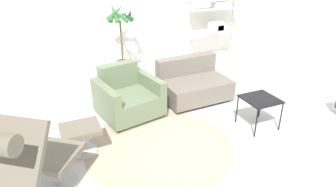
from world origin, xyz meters
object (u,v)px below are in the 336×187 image
(side_table, at_px, (260,101))
(shelf_unit, at_px, (218,13))
(armchair_red, at_px, (128,98))
(couch_low, at_px, (193,84))
(potted_plant, at_px, (122,38))
(lounge_chair, at_px, (26,156))
(ottoman, at_px, (81,133))

(side_table, distance_m, shelf_unit, 3.39)
(armchair_red, relative_size, couch_low, 0.88)
(side_table, bearing_deg, couch_low, 108.40)
(armchair_red, distance_m, potted_plant, 1.86)
(lounge_chair, distance_m, couch_low, 3.08)
(couch_low, distance_m, shelf_unit, 2.60)
(ottoman, xyz_separation_m, side_table, (2.45, -0.42, 0.14))
(side_table, relative_size, shelf_unit, 0.28)
(side_table, bearing_deg, shelf_unit, 68.40)
(couch_low, bearing_deg, shelf_unit, -133.33)
(ottoman, bearing_deg, potted_plant, 62.51)
(armchair_red, bearing_deg, potted_plant, -115.33)
(lounge_chair, bearing_deg, shelf_unit, 76.07)
(lounge_chair, height_order, potted_plant, potted_plant)
(shelf_unit, bearing_deg, potted_plant, -174.21)
(ottoman, height_order, side_table, side_table)
(lounge_chair, height_order, armchair_red, lounge_chair)
(armchair_red, bearing_deg, couch_low, 174.27)
(couch_low, xyz_separation_m, side_table, (0.41, -1.24, 0.16))
(side_table, bearing_deg, armchair_red, 145.39)
(armchair_red, relative_size, potted_plant, 0.68)
(armchair_red, relative_size, side_table, 2.12)
(ottoman, bearing_deg, lounge_chair, -127.10)
(shelf_unit, bearing_deg, lounge_chair, -141.03)
(ottoman, distance_m, shelf_unit, 4.62)
(shelf_unit, bearing_deg, ottoman, -143.91)
(ottoman, height_order, shelf_unit, shelf_unit)
(armchair_red, height_order, couch_low, armchair_red)
(armchair_red, height_order, shelf_unit, shelf_unit)
(lounge_chair, height_order, ottoman, lounge_chair)
(ottoman, height_order, couch_low, couch_low)
(shelf_unit, bearing_deg, side_table, -111.60)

